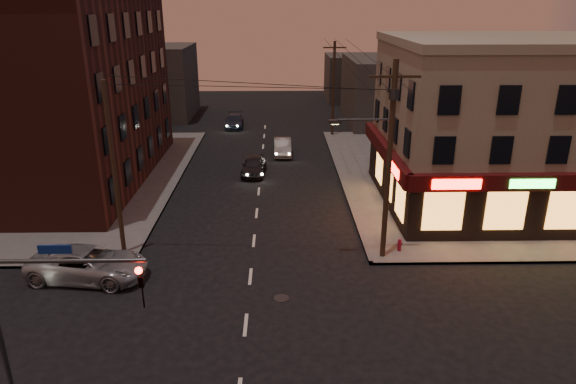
{
  "coord_description": "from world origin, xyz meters",
  "views": [
    {
      "loc": [
        1.4,
        -18.05,
        12.55
      ],
      "look_at": [
        1.9,
        7.21,
        3.2
      ],
      "focal_mm": 32.0,
      "sensor_mm": 36.0,
      "label": 1
    }
  ],
  "objects_px": {
    "sedan_mid": "(283,147)",
    "fire_hydrant": "(400,244)",
    "sedan_near": "(254,165)",
    "sedan_far": "(234,121)",
    "suv_cross": "(88,264)"
  },
  "relations": [
    {
      "from": "sedan_mid",
      "to": "fire_hydrant",
      "type": "distance_m",
      "value": 19.94
    },
    {
      "from": "suv_cross",
      "to": "sedan_mid",
      "type": "distance_m",
      "value": 23.4
    },
    {
      "from": "sedan_mid",
      "to": "sedan_far",
      "type": "height_order",
      "value": "sedan_mid"
    },
    {
      "from": "sedan_far",
      "to": "fire_hydrant",
      "type": "bearing_deg",
      "value": -70.92
    },
    {
      "from": "sedan_near",
      "to": "sedan_far",
      "type": "height_order",
      "value": "sedan_near"
    },
    {
      "from": "suv_cross",
      "to": "fire_hydrant",
      "type": "relative_size",
      "value": 8.29
    },
    {
      "from": "sedan_mid",
      "to": "sedan_far",
      "type": "bearing_deg",
      "value": 115.13
    },
    {
      "from": "suv_cross",
      "to": "fire_hydrant",
      "type": "xyz_separation_m",
      "value": [
        15.56,
        2.35,
        -0.26
      ]
    },
    {
      "from": "sedan_mid",
      "to": "fire_hydrant",
      "type": "bearing_deg",
      "value": -72.86
    },
    {
      "from": "suv_cross",
      "to": "sedan_mid",
      "type": "bearing_deg",
      "value": -16.32
    },
    {
      "from": "sedan_far",
      "to": "sedan_mid",
      "type": "bearing_deg",
      "value": -65.89
    },
    {
      "from": "suv_cross",
      "to": "sedan_mid",
      "type": "height_order",
      "value": "suv_cross"
    },
    {
      "from": "sedan_far",
      "to": "fire_hydrant",
      "type": "height_order",
      "value": "sedan_far"
    },
    {
      "from": "fire_hydrant",
      "to": "sedan_mid",
      "type": "bearing_deg",
      "value": 107.55
    },
    {
      "from": "suv_cross",
      "to": "sedan_far",
      "type": "bearing_deg",
      "value": -0.23
    }
  ]
}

